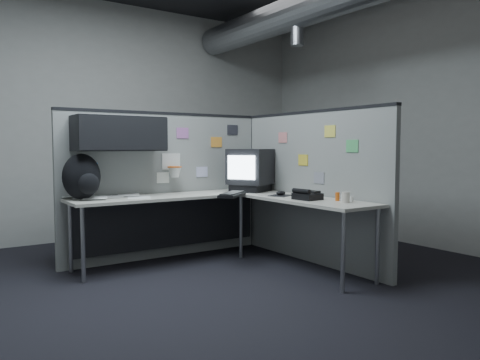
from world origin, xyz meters
TOP-DOWN VIEW (x-y plane):
  - room at (0.56, 0.00)m, footprint 5.62×5.62m
  - partition_back at (-0.25, 1.23)m, footprint 2.44×0.42m
  - partition_right at (1.10, 0.22)m, footprint 0.07×2.23m
  - desk at (0.15, 0.70)m, footprint 2.31×2.11m
  - monitor at (0.77, 0.87)m, footprint 0.58×0.58m
  - keyboard at (0.29, 0.53)m, footprint 0.47×0.42m
  - mouse at (0.74, 0.28)m, footprint 0.29×0.27m
  - phone at (0.72, -0.15)m, footprint 0.23×0.25m
  - bottles at (0.90, -0.45)m, footprint 0.13×0.16m
  - cup at (0.84, -0.54)m, footprint 0.09×0.09m
  - papers at (-0.83, 1.15)m, footprint 0.85×0.77m
  - backpack at (-1.09, 1.07)m, footprint 0.41×0.38m

SIDE VIEW (x-z plane):
  - desk at x=0.15m, z-range 0.25..0.98m
  - papers at x=-0.83m, z-range 0.73..0.75m
  - mouse at x=0.74m, z-range 0.72..0.77m
  - keyboard at x=0.29m, z-range 0.73..0.77m
  - bottles at x=0.90m, z-range 0.72..0.81m
  - phone at x=0.72m, z-range 0.72..0.83m
  - cup at x=0.84m, z-range 0.73..0.83m
  - partition_right at x=1.10m, z-range 0.00..1.63m
  - backpack at x=-1.09m, z-range 0.72..1.17m
  - monitor at x=0.77m, z-range 0.74..1.23m
  - partition_back at x=-0.25m, z-range 0.18..1.81m
  - room at x=0.56m, z-range 0.49..3.71m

